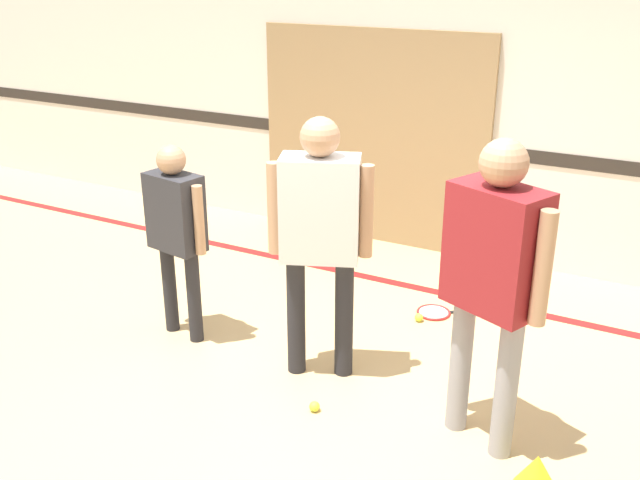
# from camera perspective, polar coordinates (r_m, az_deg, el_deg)

# --- Properties ---
(ground_plane) EXTENTS (16.00, 16.00, 0.00)m
(ground_plane) POSITION_cam_1_polar(r_m,az_deg,el_deg) (4.75, -0.15, -11.89)
(ground_plane) COLOR tan
(wall_back) EXTENTS (16.00, 0.07, 3.20)m
(wall_back) POSITION_cam_1_polar(r_m,az_deg,el_deg) (6.54, 11.41, 12.19)
(wall_back) COLOR silver
(wall_back) RESTS_ON ground_plane
(wall_panel) EXTENTS (2.29, 0.05, 2.04)m
(wall_panel) POSITION_cam_1_polar(r_m,az_deg,el_deg) (6.88, 4.19, 8.13)
(wall_panel) COLOR #9E7F56
(wall_panel) RESTS_ON ground_plane
(floor_stripe) EXTENTS (14.40, 0.10, 0.01)m
(floor_stripe) POSITION_cam_1_polar(r_m,az_deg,el_deg) (6.16, 7.67, -3.77)
(floor_stripe) COLOR red
(floor_stripe) RESTS_ON ground_plane
(person_instructor) EXTENTS (0.62, 0.44, 1.75)m
(person_instructor) POSITION_cam_1_polar(r_m,az_deg,el_deg) (4.47, 0.00, 1.43)
(person_instructor) COLOR #232328
(person_instructor) RESTS_ON ground_plane
(person_student_left) EXTENTS (0.54, 0.29, 1.45)m
(person_student_left) POSITION_cam_1_polar(r_m,az_deg,el_deg) (5.11, -11.44, 1.41)
(person_student_left) COLOR #232328
(person_student_left) RESTS_ON ground_plane
(person_student_right) EXTENTS (0.64, 0.45, 1.80)m
(person_student_right) POSITION_cam_1_polar(r_m,az_deg,el_deg) (3.88, 13.71, -1.99)
(person_student_right) COLOR gray
(person_student_right) RESTS_ON ground_plane
(racket_spare_on_floor) EXTENTS (0.47, 0.37, 0.03)m
(racket_spare_on_floor) POSITION_cam_1_polar(r_m,az_deg,el_deg) (5.75, 9.26, -5.73)
(racket_spare_on_floor) COLOR red
(racket_spare_on_floor) RESTS_ON ground_plane
(tennis_ball_near_instructor) EXTENTS (0.07, 0.07, 0.07)m
(tennis_ball_near_instructor) POSITION_cam_1_polar(r_m,az_deg,el_deg) (4.54, -0.45, -13.18)
(tennis_ball_near_instructor) COLOR #CCE038
(tennis_ball_near_instructor) RESTS_ON ground_plane
(tennis_ball_by_spare_racket) EXTENTS (0.07, 0.07, 0.07)m
(tennis_ball_by_spare_racket) POSITION_cam_1_polar(r_m,az_deg,el_deg) (5.60, 7.92, -6.16)
(tennis_ball_by_spare_racket) COLOR #CCE038
(tennis_ball_by_spare_racket) RESTS_ON ground_plane
(training_cone) EXTENTS (0.23, 0.23, 0.21)m
(training_cone) POSITION_cam_1_polar(r_m,az_deg,el_deg) (4.12, 16.93, -17.32)
(training_cone) COLOR yellow
(training_cone) RESTS_ON ground_plane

